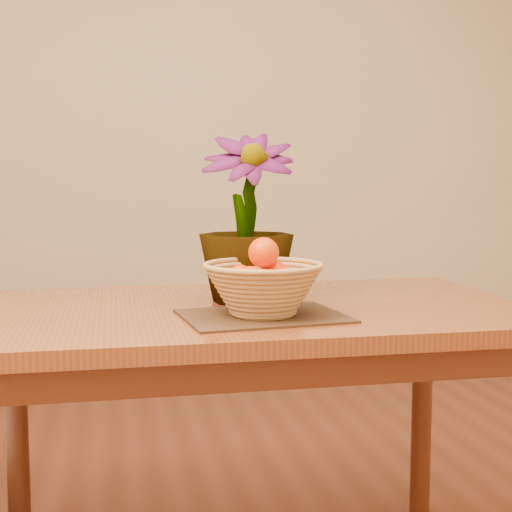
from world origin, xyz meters
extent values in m
cube|color=beige|center=(0.00, 2.25, 1.35)|extent=(4.00, 0.02, 2.70)
cube|color=brown|center=(0.00, 0.30, 0.73)|extent=(1.40, 0.80, 0.04)
cube|color=#4D2211|center=(0.00, 0.30, 0.67)|extent=(1.28, 0.68, 0.08)
cylinder|color=#4D2211|center=(-0.62, 0.62, 0.35)|extent=(0.06, 0.06, 0.71)
cylinder|color=#4D2211|center=(0.62, 0.62, 0.35)|extent=(0.06, 0.06, 0.71)
cube|color=#3D2716|center=(0.00, 0.14, 0.75)|extent=(0.40, 0.32, 0.01)
cylinder|color=tan|center=(0.00, 0.14, 0.76)|extent=(0.14, 0.14, 0.01)
sphere|color=red|center=(0.00, 0.14, 0.83)|extent=(0.06, 0.06, 0.06)
sphere|color=red|center=(0.04, 0.19, 0.84)|extent=(0.07, 0.07, 0.07)
sphere|color=red|center=(-0.05, 0.18, 0.84)|extent=(0.07, 0.07, 0.07)
sphere|color=red|center=(-0.04, 0.10, 0.84)|extent=(0.07, 0.07, 0.07)
sphere|color=red|center=(0.04, 0.11, 0.84)|extent=(0.07, 0.07, 0.07)
sphere|color=red|center=(0.01, 0.17, 0.90)|extent=(0.07, 0.07, 0.07)
imported|color=#194A15|center=(0.00, 0.37, 0.97)|extent=(0.28, 0.28, 0.44)
camera|label=1|loc=(-0.34, -1.45, 1.06)|focal=50.00mm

